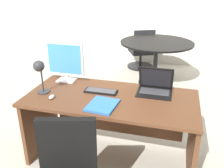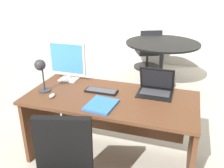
{
  "view_description": "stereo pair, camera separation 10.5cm",
  "coord_description": "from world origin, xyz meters",
  "px_view_note": "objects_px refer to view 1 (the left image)",
  "views": [
    {
      "loc": [
        0.57,
        -2.09,
        1.81
      ],
      "look_at": [
        0.0,
        0.04,
        0.86
      ],
      "focal_mm": 39.51,
      "sensor_mm": 36.0,
      "label": 1
    },
    {
      "loc": [
        0.67,
        -2.06,
        1.81
      ],
      "look_at": [
        0.0,
        0.04,
        0.86
      ],
      "focal_mm": 39.51,
      "sensor_mm": 36.0,
      "label": 2
    }
  ],
  "objects_px": {
    "desk": "(112,114)",
    "book": "(102,105)",
    "keyboard": "(101,91)",
    "meeting_table": "(156,52)",
    "meeting_chair_near": "(142,53)",
    "desk_lamp": "(40,70)",
    "laptop": "(155,84)",
    "mouse": "(52,97)",
    "monitor": "(65,60)"
  },
  "relations": [
    {
      "from": "book",
      "to": "mouse",
      "type": "bearing_deg",
      "value": 177.94
    },
    {
      "from": "desk_lamp",
      "to": "book",
      "type": "relative_size",
      "value": 1.1
    },
    {
      "from": "desk",
      "to": "book",
      "type": "relative_size",
      "value": 5.25
    },
    {
      "from": "meeting_chair_near",
      "to": "book",
      "type": "bearing_deg",
      "value": -87.87
    },
    {
      "from": "mouse",
      "to": "monitor",
      "type": "bearing_deg",
      "value": 96.69
    },
    {
      "from": "desk",
      "to": "laptop",
      "type": "distance_m",
      "value": 0.54
    },
    {
      "from": "keyboard",
      "to": "meeting_table",
      "type": "height_order",
      "value": "meeting_table"
    },
    {
      "from": "laptop",
      "to": "monitor",
      "type": "bearing_deg",
      "value": 178.06
    },
    {
      "from": "monitor",
      "to": "mouse",
      "type": "distance_m",
      "value": 0.51
    },
    {
      "from": "mouse",
      "to": "meeting_chair_near",
      "type": "relative_size",
      "value": 0.09
    },
    {
      "from": "monitor",
      "to": "mouse",
      "type": "xyz_separation_m",
      "value": [
        0.05,
        -0.46,
        -0.22
      ]
    },
    {
      "from": "meeting_chair_near",
      "to": "mouse",
      "type": "bearing_deg",
      "value": -97.11
    },
    {
      "from": "desk_lamp",
      "to": "keyboard",
      "type": "bearing_deg",
      "value": 18.05
    },
    {
      "from": "desk_lamp",
      "to": "meeting_chair_near",
      "type": "bearing_deg",
      "value": 80.07
    },
    {
      "from": "desk_lamp",
      "to": "book",
      "type": "distance_m",
      "value": 0.71
    },
    {
      "from": "laptop",
      "to": "meeting_chair_near",
      "type": "relative_size",
      "value": 0.4
    },
    {
      "from": "laptop",
      "to": "mouse",
      "type": "xyz_separation_m",
      "value": [
        -0.94,
        -0.43,
        -0.06
      ]
    },
    {
      "from": "keyboard",
      "to": "mouse",
      "type": "height_order",
      "value": "mouse"
    },
    {
      "from": "monitor",
      "to": "mouse",
      "type": "height_order",
      "value": "monitor"
    },
    {
      "from": "meeting_chair_near",
      "to": "keyboard",
      "type": "bearing_deg",
      "value": -89.67
    },
    {
      "from": "laptop",
      "to": "meeting_chair_near",
      "type": "distance_m",
      "value": 2.86
    },
    {
      "from": "keyboard",
      "to": "meeting_chair_near",
      "type": "xyz_separation_m",
      "value": [
        -0.02,
        2.93,
        -0.42
      ]
    },
    {
      "from": "desk",
      "to": "keyboard",
      "type": "bearing_deg",
      "value": 169.92
    },
    {
      "from": "laptop",
      "to": "keyboard",
      "type": "height_order",
      "value": "laptop"
    },
    {
      "from": "keyboard",
      "to": "desk_lamp",
      "type": "height_order",
      "value": "desk_lamp"
    },
    {
      "from": "desk",
      "to": "monitor",
      "type": "bearing_deg",
      "value": 159.74
    },
    {
      "from": "laptop",
      "to": "keyboard",
      "type": "distance_m",
      "value": 0.56
    },
    {
      "from": "desk_lamp",
      "to": "book",
      "type": "bearing_deg",
      "value": -8.41
    },
    {
      "from": "monitor",
      "to": "book",
      "type": "xyz_separation_m",
      "value": [
        0.57,
        -0.48,
        -0.23
      ]
    },
    {
      "from": "desk_lamp",
      "to": "laptop",
      "type": "bearing_deg",
      "value": 17.64
    },
    {
      "from": "keyboard",
      "to": "mouse",
      "type": "distance_m",
      "value": 0.49
    },
    {
      "from": "desk",
      "to": "monitor",
      "type": "xyz_separation_m",
      "value": [
        -0.6,
        0.22,
        0.47
      ]
    },
    {
      "from": "keyboard",
      "to": "desk_lamp",
      "type": "distance_m",
      "value": 0.64
    },
    {
      "from": "desk",
      "to": "meeting_chair_near",
      "type": "xyz_separation_m",
      "value": [
        -0.14,
        2.95,
        -0.18
      ]
    },
    {
      "from": "monitor",
      "to": "meeting_chair_near",
      "type": "relative_size",
      "value": 0.52
    },
    {
      "from": "keyboard",
      "to": "mouse",
      "type": "relative_size",
      "value": 4.22
    },
    {
      "from": "laptop",
      "to": "desk",
      "type": "bearing_deg",
      "value": -155.14
    },
    {
      "from": "meeting_table",
      "to": "laptop",
      "type": "bearing_deg",
      "value": -84.96
    },
    {
      "from": "mouse",
      "to": "meeting_table",
      "type": "xyz_separation_m",
      "value": [
        0.77,
        2.38,
        -0.16
      ]
    },
    {
      "from": "desk",
      "to": "meeting_chair_near",
      "type": "relative_size",
      "value": 1.95
    },
    {
      "from": "laptop",
      "to": "mouse",
      "type": "distance_m",
      "value": 1.04
    },
    {
      "from": "book",
      "to": "meeting_table",
      "type": "xyz_separation_m",
      "value": [
        0.25,
        2.4,
        -0.15
      ]
    },
    {
      "from": "keyboard",
      "to": "book",
      "type": "relative_size",
      "value": 1.04
    },
    {
      "from": "desk",
      "to": "meeting_table",
      "type": "distance_m",
      "value": 2.16
    },
    {
      "from": "keyboard",
      "to": "desk_lamp",
      "type": "relative_size",
      "value": 0.95
    },
    {
      "from": "desk_lamp",
      "to": "monitor",
      "type": "bearing_deg",
      "value": 76.27
    },
    {
      "from": "desk_lamp",
      "to": "meeting_table",
      "type": "relative_size",
      "value": 0.27
    },
    {
      "from": "book",
      "to": "monitor",
      "type": "bearing_deg",
      "value": 140.05
    },
    {
      "from": "book",
      "to": "desk_lamp",
      "type": "bearing_deg",
      "value": 171.59
    },
    {
      "from": "desk",
      "to": "book",
      "type": "xyz_separation_m",
      "value": [
        -0.02,
        -0.26,
        0.24
      ]
    }
  ]
}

